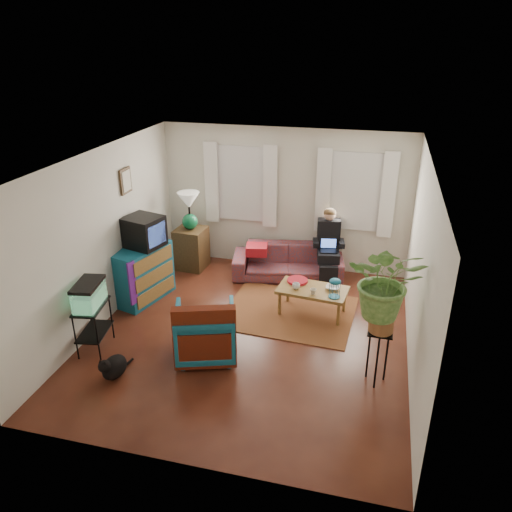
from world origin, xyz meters
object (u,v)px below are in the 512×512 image
(side_table, at_px, (191,248))
(armchair, at_px, (205,329))
(aquarium_stand, at_px, (94,327))
(plant_stand, at_px, (377,356))
(sofa, at_px, (288,257))
(coffee_table, at_px, (312,301))
(dresser, at_px, (142,273))

(side_table, height_order, armchair, armchair)
(aquarium_stand, bearing_deg, plant_stand, -6.54)
(sofa, bearing_deg, coffee_table, -73.28)
(side_table, xyz_separation_m, plant_stand, (3.48, -2.63, -0.01))
(sofa, relative_size, dresser, 1.92)
(side_table, height_order, coffee_table, side_table)
(side_table, bearing_deg, aquarium_stand, -97.02)
(sofa, relative_size, plant_stand, 2.57)
(dresser, distance_m, coffee_table, 2.81)
(sofa, xyz_separation_m, side_table, (-1.83, -0.06, 0.00))
(side_table, relative_size, coffee_table, 0.73)
(dresser, relative_size, aquarium_stand, 1.50)
(dresser, height_order, plant_stand, dresser)
(sofa, height_order, side_table, side_table)
(sofa, bearing_deg, aquarium_stand, -137.29)
(dresser, xyz_separation_m, aquarium_stand, (-0.01, -1.50, -0.12))
(sofa, xyz_separation_m, armchair, (-0.62, -2.67, 0.02))
(side_table, xyz_separation_m, armchair, (1.20, -2.61, 0.02))
(armchair, height_order, coffee_table, armchair)
(plant_stand, bearing_deg, aquarium_stand, -176.79)
(armchair, bearing_deg, plant_stand, 160.90)
(dresser, distance_m, aquarium_stand, 1.51)
(side_table, height_order, aquarium_stand, side_table)
(side_table, distance_m, dresser, 1.39)
(sofa, distance_m, dresser, 2.58)
(armchair, distance_m, plant_stand, 2.28)
(aquarium_stand, distance_m, coffee_table, 3.27)
(dresser, distance_m, plant_stand, 4.03)
(aquarium_stand, bearing_deg, sofa, 43.42)
(sofa, xyz_separation_m, coffee_table, (0.62, -1.21, -0.16))
(dresser, height_order, armchair, dresser)
(aquarium_stand, xyz_separation_m, armchair, (1.55, 0.23, 0.06))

